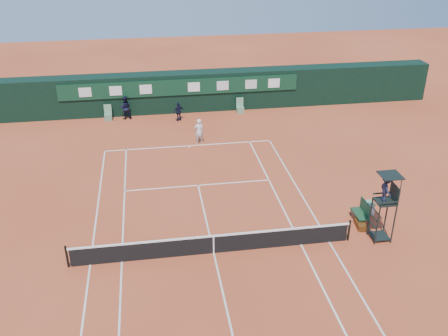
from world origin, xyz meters
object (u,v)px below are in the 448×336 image
Objects in this scene: tennis_net at (214,244)px; player_bench at (362,211)px; cooler at (367,208)px; umpire_chair at (386,194)px; player at (199,131)px.

tennis_net and player_bench have the same top height.
tennis_net reaches higher than cooler.
umpire_chair reaches higher than cooler.
tennis_net is at bearing 179.25° from umpire_chair.
umpire_chair is 5.30× the size of cooler.
tennis_net is at bearing -165.68° from cooler.
player is (-6.94, 10.74, 0.28)m from player_bench.
cooler is (0.58, 0.66, -0.27)m from player_bench.
cooler is at bearing 14.32° from tennis_net.
tennis_net is 7.39× the size of player.
player_bench is 0.92m from cooler.
player is (-7.17, 12.29, -1.59)m from umpire_chair.
umpire_chair is at bearing -99.13° from cooler.
player is (0.72, 12.19, 0.36)m from tennis_net.
umpire_chair is 2.85× the size of player_bench.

